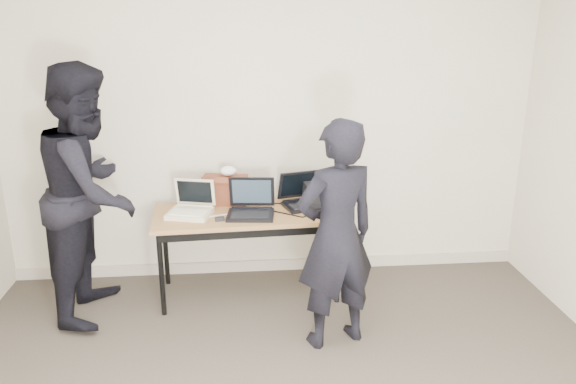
{
  "coord_description": "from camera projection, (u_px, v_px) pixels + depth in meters",
  "views": [
    {
      "loc": [
        -0.26,
        -2.43,
        2.26
      ],
      "look_at": [
        0.1,
        1.6,
        0.95
      ],
      "focal_mm": 35.0,
      "sensor_mm": 36.0,
      "label": 1
    }
  ],
  "objects": [
    {
      "name": "room",
      "position": [
        297.0,
        217.0,
        2.6
      ],
      "size": [
        4.6,
        4.6,
        2.8
      ],
      "color": "#3D352E",
      "rests_on": "ground"
    },
    {
      "name": "desk",
      "position": [
        248.0,
        219.0,
        4.52
      ],
      "size": [
        1.54,
        0.74,
        0.72
      ],
      "rotation": [
        0.0,
        0.0,
        0.06
      ],
      "color": "olive",
      "rests_on": "ground"
    },
    {
      "name": "laptop_beige",
      "position": [
        191.0,
        208.0,
        4.44
      ],
      "size": [
        0.39,
        0.39,
        0.26
      ],
      "rotation": [
        0.0,
        0.0,
        -0.25
      ],
      "color": "beige",
      "rests_on": "desk"
    },
    {
      "name": "laptop_center",
      "position": [
        251.0,
        206.0,
        4.45
      ],
      "size": [
        0.4,
        0.39,
        0.28
      ],
      "rotation": [
        0.0,
        0.0,
        -0.1
      ],
      "color": "black",
      "rests_on": "desk"
    },
    {
      "name": "laptop_right",
      "position": [
        304.0,
        198.0,
        4.66
      ],
      "size": [
        0.44,
        0.43,
        0.27
      ],
      "rotation": [
        0.0,
        0.0,
        0.27
      ],
      "color": "black",
      "rests_on": "desk"
    },
    {
      "name": "leather_satchel",
      "position": [
        225.0,
        189.0,
        4.66
      ],
      "size": [
        0.38,
        0.23,
        0.25
      ],
      "rotation": [
        0.0,
        0.0,
        -0.17
      ],
      "color": "#5B2918",
      "rests_on": "desk"
    },
    {
      "name": "tissue",
      "position": [
        228.0,
        171.0,
        4.62
      ],
      "size": [
        0.14,
        0.11,
        0.08
      ],
      "primitive_type": "ellipsoid",
      "rotation": [
        0.0,
        0.0,
        0.11
      ],
      "color": "white",
      "rests_on": "leather_satchel"
    },
    {
      "name": "equipment_box",
      "position": [
        322.0,
        193.0,
        4.71
      ],
      "size": [
        0.32,
        0.28,
        0.17
      ],
      "primitive_type": "cube",
      "rotation": [
        0.0,
        0.0,
        0.11
      ],
      "color": "black",
      "rests_on": "desk"
    },
    {
      "name": "power_brick",
      "position": [
        220.0,
        219.0,
        4.32
      ],
      "size": [
        0.08,
        0.05,
        0.03
      ],
      "primitive_type": "cube",
      "rotation": [
        0.0,
        0.0,
        0.12
      ],
      "color": "black",
      "rests_on": "desk"
    },
    {
      "name": "cables",
      "position": [
        253.0,
        212.0,
        4.49
      ],
      "size": [
        1.14,
        0.41,
        0.01
      ],
      "rotation": [
        0.0,
        0.0,
        -0.17
      ],
      "color": "black",
      "rests_on": "desk"
    },
    {
      "name": "person_typist",
      "position": [
        336.0,
        236.0,
        3.8
      ],
      "size": [
        0.68,
        0.56,
        1.62
      ],
      "primitive_type": "imported",
      "rotation": [
        0.0,
        0.0,
        3.47
      ],
      "color": "black",
      "rests_on": "ground"
    },
    {
      "name": "person_observer",
      "position": [
        91.0,
        192.0,
        4.2
      ],
      "size": [
        0.8,
        0.99,
        1.93
      ],
      "primitive_type": "imported",
      "rotation": [
        0.0,
        0.0,
        1.49
      ],
      "color": "black",
      "rests_on": "ground"
    },
    {
      "name": "baseboard",
      "position": [
        271.0,
        265.0,
        5.12
      ],
      "size": [
        4.5,
        0.03,
        0.1
      ],
      "primitive_type": "cube",
      "color": "#ADA190",
      "rests_on": "ground"
    }
  ]
}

